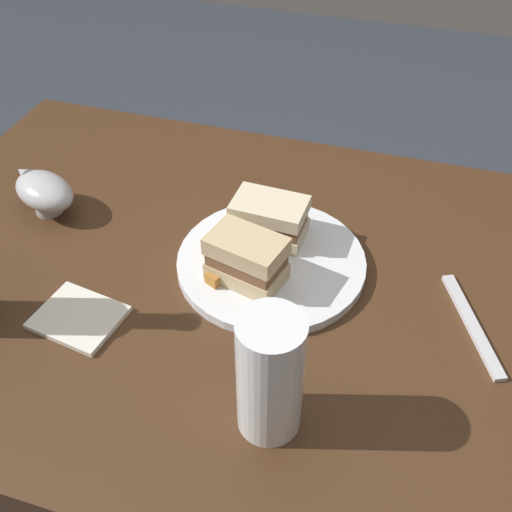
% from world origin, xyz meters
% --- Properties ---
extents(dining_table, '(1.11, 0.76, 0.78)m').
position_xyz_m(dining_table, '(0.00, 0.00, 0.39)').
color(dining_table, '#422816').
rests_on(dining_table, ground).
extents(plate, '(0.27, 0.27, 0.01)m').
position_xyz_m(plate, '(-0.04, -0.03, 0.79)').
color(plate, white).
rests_on(plate, dining_table).
extents(sandwich_half_left, '(0.11, 0.07, 0.06)m').
position_xyz_m(sandwich_half_left, '(-0.02, -0.08, 0.82)').
color(sandwich_half_left, beige).
rests_on(sandwich_half_left, plate).
extents(sandwich_half_right, '(0.12, 0.09, 0.07)m').
position_xyz_m(sandwich_half_right, '(-0.01, 0.01, 0.83)').
color(sandwich_half_right, '#CCB284').
rests_on(sandwich_half_right, plate).
extents(potato_wedge_front, '(0.04, 0.04, 0.02)m').
position_xyz_m(potato_wedge_front, '(-0.02, -0.06, 0.80)').
color(potato_wedge_front, gold).
rests_on(potato_wedge_front, plate).
extents(potato_wedge_middle, '(0.04, 0.05, 0.02)m').
position_xyz_m(potato_wedge_middle, '(0.02, 0.02, 0.80)').
color(potato_wedge_middle, '#AD702D').
rests_on(potato_wedge_middle, plate).
extents(potato_wedge_back, '(0.04, 0.03, 0.02)m').
position_xyz_m(potato_wedge_back, '(0.04, -0.02, 0.80)').
color(potato_wedge_back, gold).
rests_on(potato_wedge_back, plate).
extents(potato_wedge_left_edge, '(0.03, 0.05, 0.02)m').
position_xyz_m(potato_wedge_left_edge, '(0.01, -0.03, 0.80)').
color(potato_wedge_left_edge, gold).
rests_on(potato_wedge_left_edge, plate).
extents(potato_wedge_right_edge, '(0.04, 0.05, 0.02)m').
position_xyz_m(potato_wedge_right_edge, '(0.01, -0.01, 0.80)').
color(potato_wedge_right_edge, '#B77F33').
rests_on(potato_wedge_right_edge, plate).
extents(potato_wedge_stray, '(0.05, 0.04, 0.02)m').
position_xyz_m(potato_wedge_stray, '(-0.00, -0.01, 0.80)').
color(potato_wedge_stray, gold).
rests_on(potato_wedge_stray, plate).
extents(pint_glass, '(0.07, 0.07, 0.17)m').
position_xyz_m(pint_glass, '(-0.10, 0.21, 0.85)').
color(pint_glass, white).
rests_on(pint_glass, dining_table).
extents(gravy_boat, '(0.14, 0.11, 0.06)m').
position_xyz_m(gravy_boat, '(0.34, -0.06, 0.82)').
color(gravy_boat, '#B7B7BC').
rests_on(gravy_boat, dining_table).
extents(napkin, '(0.12, 0.11, 0.01)m').
position_xyz_m(napkin, '(0.18, 0.14, 0.78)').
color(napkin, silver).
rests_on(napkin, dining_table).
extents(fork, '(0.09, 0.17, 0.01)m').
position_xyz_m(fork, '(-0.32, -0.00, 0.78)').
color(fork, silver).
rests_on(fork, dining_table).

